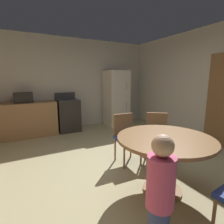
% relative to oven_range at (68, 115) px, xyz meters
% --- Properties ---
extents(ground_plane, '(14.00, 14.00, 0.00)m').
position_rel_oven_range_xyz_m(ground_plane, '(0.09, -2.79, -0.47)').
color(ground_plane, tan).
extents(wall_back, '(5.60, 0.12, 2.70)m').
position_rel_oven_range_xyz_m(wall_back, '(0.09, 0.40, 0.88)').
color(wall_back, beige).
rests_on(wall_back, ground).
extents(wall_right, '(0.12, 5.69, 2.70)m').
position_rel_oven_range_xyz_m(wall_right, '(2.79, -2.45, 0.88)').
color(wall_right, beige).
rests_on(wall_right, ground).
extents(kitchen_counter, '(2.06, 0.60, 0.90)m').
position_rel_oven_range_xyz_m(kitchen_counter, '(-1.38, -0.00, -0.02)').
color(kitchen_counter, '#9E754C').
rests_on(kitchen_counter, ground).
extents(oven_range, '(0.60, 0.60, 1.10)m').
position_rel_oven_range_xyz_m(oven_range, '(0.00, 0.00, 0.00)').
color(oven_range, '#2D2B28').
rests_on(oven_range, ground).
extents(refrigerator, '(0.68, 0.68, 1.76)m').
position_rel_oven_range_xyz_m(refrigerator, '(1.57, -0.05, 0.41)').
color(refrigerator, silver).
rests_on(refrigerator, ground).
extents(microwave, '(0.44, 0.32, 0.26)m').
position_rel_oven_range_xyz_m(microwave, '(-1.12, -0.00, 0.56)').
color(microwave, black).
rests_on(microwave, kitchen_counter).
extents(dining_table, '(1.23, 1.23, 0.76)m').
position_rel_oven_range_xyz_m(dining_table, '(0.40, -3.42, 0.14)').
color(dining_table, olive).
rests_on(dining_table, ground).
extents(chair_north, '(0.42, 0.42, 0.87)m').
position_rel_oven_range_xyz_m(chair_north, '(0.44, -2.44, 0.03)').
color(chair_north, olive).
rests_on(chair_north, ground).
extents(chair_northeast, '(0.56, 0.56, 0.87)m').
position_rel_oven_range_xyz_m(chair_northeast, '(0.99, -2.64, 0.03)').
color(chair_northeast, olive).
rests_on(chair_northeast, ground).
extents(person_child, '(0.31, 0.31, 1.09)m').
position_rel_oven_range_xyz_m(person_child, '(-0.30, -4.09, 0.11)').
color(person_child, '#3D4C84').
rests_on(person_child, ground).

